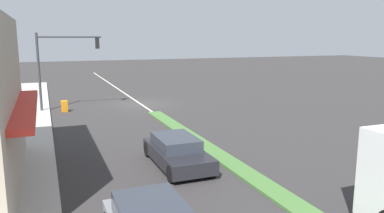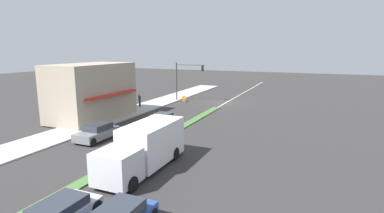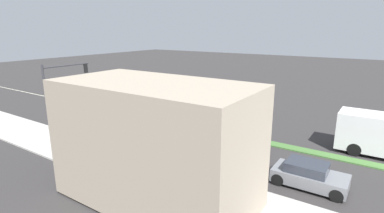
% 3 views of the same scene
% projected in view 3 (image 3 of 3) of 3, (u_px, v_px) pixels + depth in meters
% --- Properties ---
extents(ground_plane, '(160.00, 160.00, 0.00)m').
position_uv_depth(ground_plane, '(275.00, 145.00, 22.67)').
color(ground_plane, '#333030').
extents(sidewalk_right, '(4.00, 73.00, 0.12)m').
position_uv_depth(sidewalk_right, '(227.00, 202.00, 15.13)').
color(sidewalk_right, '#B2AFA8').
rests_on(sidewalk_right, ground).
extents(lane_marking_center, '(0.16, 60.00, 0.01)m').
position_uv_depth(lane_marking_center, '(112.00, 110.00, 32.32)').
color(lane_marking_center, beige).
rests_on(lane_marking_center, ground).
extents(building_corner_store, '(5.68, 9.82, 6.03)m').
position_uv_depth(building_corner_store, '(156.00, 143.00, 14.63)').
color(building_corner_store, tan).
rests_on(building_corner_store, sidewalk_right).
extents(traffic_signal_main, '(4.59, 0.34, 5.60)m').
position_uv_depth(traffic_signal_main, '(60.00, 84.00, 26.08)').
color(traffic_signal_main, '#333338').
rests_on(traffic_signal_main, sidewalk_right).
extents(pedestrian, '(0.34, 0.34, 1.70)m').
position_uv_depth(pedestrian, '(81.00, 144.00, 20.20)').
color(pedestrian, '#282D42').
rests_on(pedestrian, sidewalk_right).
extents(warning_aframe_sign, '(0.45, 0.53, 0.84)m').
position_uv_depth(warning_aframe_sign, '(70.00, 123.00, 26.69)').
color(warning_aframe_sign, orange).
rests_on(warning_aframe_sign, ground).
extents(suv_grey, '(1.90, 3.93, 1.40)m').
position_uv_depth(suv_grey, '(309.00, 175.00, 16.58)').
color(suv_grey, slate).
rests_on(suv_grey, ground).
extents(sedan_dark, '(1.89, 4.27, 1.24)m').
position_uv_depth(sedan_dark, '(230.00, 139.00, 22.20)').
color(sedan_dark, black).
rests_on(sedan_dark, ground).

